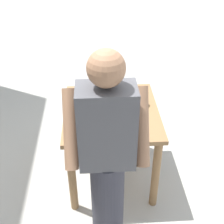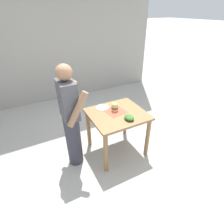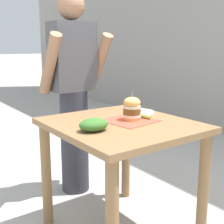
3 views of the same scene
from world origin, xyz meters
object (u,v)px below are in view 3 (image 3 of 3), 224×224
Objects in this scene: patio_table at (121,144)px; pickle_spear at (145,117)px; side_plate_with_forks at (139,112)px; side_salad at (94,125)px; sandwich at (131,108)px; parked_car_far_end at (134,62)px; diner_across_table at (74,92)px.

patio_table is 0.25m from pickle_spear.
side_plate_with_forks is 1.22× the size of side_salad.
pickle_spear is (0.10, -0.03, -0.06)m from sandwich.
parked_car_far_end reaches higher than pickle_spear.
patio_table is 0.35m from side_plate_with_forks.
patio_table is 5.09× the size of side_salad.
side_salad is 0.89m from diner_across_table.
diner_across_table is at bearing -133.62° from parked_car_far_end.
pickle_spear reaches higher than side_plate_with_forks.
pickle_spear is at bearing -118.84° from side_plate_with_forks.
side_salad is 0.11× the size of diner_across_table.
side_salad is at bearing -131.38° from parked_car_far_end.
side_plate_with_forks reaches higher than patio_table.
pickle_spear is at bearing 5.57° from side_salad.
sandwich is 0.12m from pickle_spear.
parked_car_far_end is (5.40, 6.35, 0.08)m from patio_table.
patio_table is 0.80m from diner_across_table.
patio_table is at bearing 172.33° from pickle_spear.
side_plate_with_forks is (0.09, 0.17, -0.01)m from pickle_spear.
pickle_spear is at bearing -129.29° from parked_car_far_end.
side_salad reaches higher than patio_table.
side_plate_with_forks is (0.19, 0.14, -0.07)m from sandwich.
diner_across_table is 7.72m from parked_car_far_end.
patio_table is 0.54× the size of diner_across_table.
parked_car_far_end is at bearing 50.46° from side_plate_with_forks.
parked_car_far_end is at bearing 46.38° from diner_across_table.
parked_car_far_end is (5.32, 5.59, -0.16)m from diner_across_table.
patio_table is at bearing -152.65° from side_plate_with_forks.
diner_across_table reaches higher than side_salad.
parked_car_far_end is at bearing 48.62° from side_salad.
parked_car_far_end reaches higher than side_plate_with_forks.
sandwich is at bearing -129.94° from parked_car_far_end.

